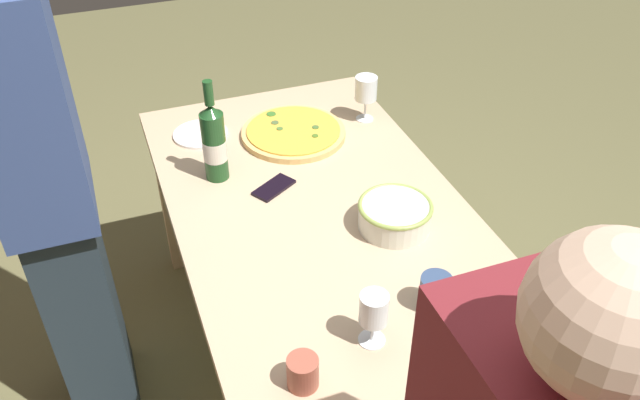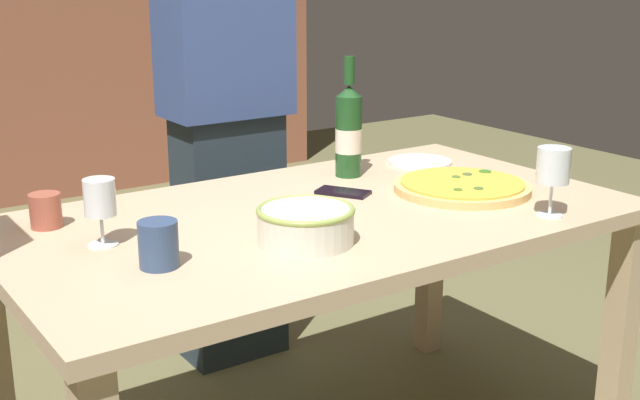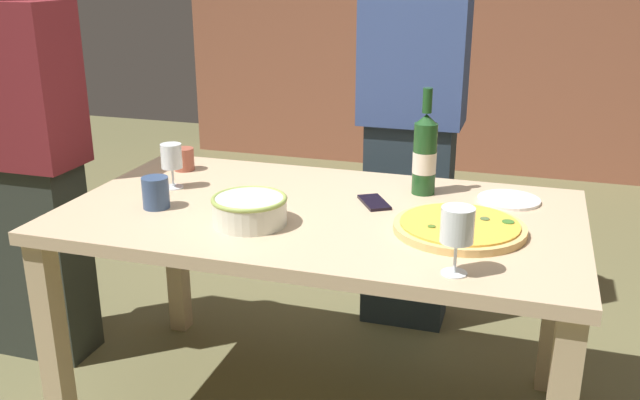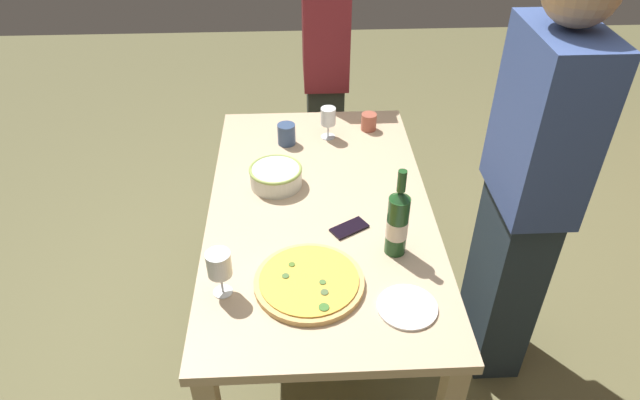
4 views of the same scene
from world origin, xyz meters
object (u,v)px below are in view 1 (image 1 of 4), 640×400
Objects in this scene: dining_table at (320,231)px; serving_bowl at (395,214)px; cup_ceramic at (303,372)px; cup_amber at (435,293)px; cell_phone at (274,188)px; pizza at (293,133)px; wine_glass_by_bottle at (374,311)px; wine_bottle at (214,142)px; person_host at (49,193)px; side_plate at (201,134)px; wine_glass_near_pizza at (366,89)px.

dining_table is 0.28m from serving_bowl.
serving_bowl is 2.70× the size of cup_ceramic.
cup_ceramic is (-0.11, 0.40, -0.01)m from cup_amber.
serving_bowl reaches higher than cell_phone.
pizza is 1.00m from wine_glass_by_bottle.
pizza is at bearing -7.16° from wine_glass_by_bottle.
dining_table is 10.36× the size of wine_glass_by_bottle.
wine_bottle is 0.85m from wine_glass_by_bottle.
wine_bottle is 0.20× the size of person_host.
pizza is at bearing 30.21° from person_host.
wine_bottle reaches higher than cell_phone.
side_plate is (0.56, 0.26, 0.10)m from dining_table.
cup_ceramic is at bearing 107.67° from wine_glass_by_bottle.
wine_bottle is 0.88m from cup_amber.
wine_glass_by_bottle is at bearing 172.84° from pizza.
wine_glass_near_pizza is (0.02, -0.29, 0.11)m from pizza.
wine_glass_by_bottle is 0.09× the size of person_host.
cell_phone is (-0.29, 0.16, -0.01)m from pizza.
serving_bowl is 0.63× the size of wine_bottle.
person_host is at bearing 109.46° from pizza.
dining_table is at bearing -23.71° from cup_ceramic.
cup_amber is (-0.50, -0.13, 0.14)m from dining_table.
dining_table is at bearing 142.59° from wine_glass_near_pizza.
wine_glass_near_pizza is 1.22× the size of cell_phone.
cup_amber is at bearing -11.00° from cell_phone.
side_plate is (0.72, 0.44, -0.04)m from serving_bowl.
cup_ceramic reaches higher than pizza.
person_host is (-0.31, 1.12, 0.03)m from wine_glass_near_pizza.
cup_ceramic is (-0.06, 0.20, -0.06)m from wine_glass_by_bottle.
cup_amber is at bearing 167.20° from wine_glass_near_pizza.
cup_ceramic is 0.92m from person_host.
person_host is (0.76, 0.50, 0.12)m from cup_ceramic.
person_host reaches higher than wine_glass_by_bottle.
wine_glass_by_bottle is at bearing -27.95° from cell_phone.
person_host is (0.31, 0.95, 0.11)m from serving_bowl.
cup_amber reaches higher than dining_table.
wine_glass_by_bottle is at bearing -170.07° from side_plate.
cup_amber is at bearing -159.64° from side_plate.
cup_amber is at bearing -24.79° from person_host.
cup_amber is 0.69× the size of cell_phone.
dining_table is 11.11× the size of cell_phone.
wine_glass_by_bottle is 1.55× the size of cup_amber.
wine_glass_by_bottle reaches higher than pizza.
wine_glass_near_pizza reaches higher than dining_table.
cup_amber is (0.05, -0.20, -0.05)m from wine_glass_by_bottle.
side_plate is 0.11× the size of person_host.
wine_glass_near_pizza is at bearing 92.89° from cell_phone.
wine_glass_by_bottle is (-1.01, 0.42, -0.02)m from wine_glass_near_pizza.
wine_bottle is at bearing -0.52° from cup_ceramic.
side_plate is 0.67m from person_host.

